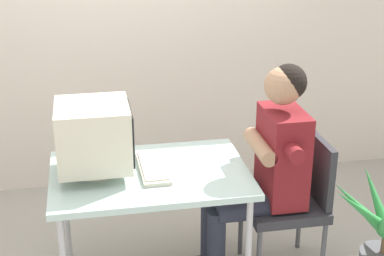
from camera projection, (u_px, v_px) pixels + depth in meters
desk at (150, 180)px, 3.36m from camera, size 1.12×0.78×0.72m
crt_monitor at (94, 136)px, 3.22m from camera, size 0.41×0.40×0.41m
keyboard at (153, 167)px, 3.36m from camera, size 0.16×0.45×0.03m
office_chair at (293, 196)px, 3.52m from camera, size 0.46×0.46×0.87m
person_seated at (266, 163)px, 3.41m from camera, size 0.70×0.58×1.32m
potted_plant at (384, 245)px, 3.31m from camera, size 0.64×0.64×0.75m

